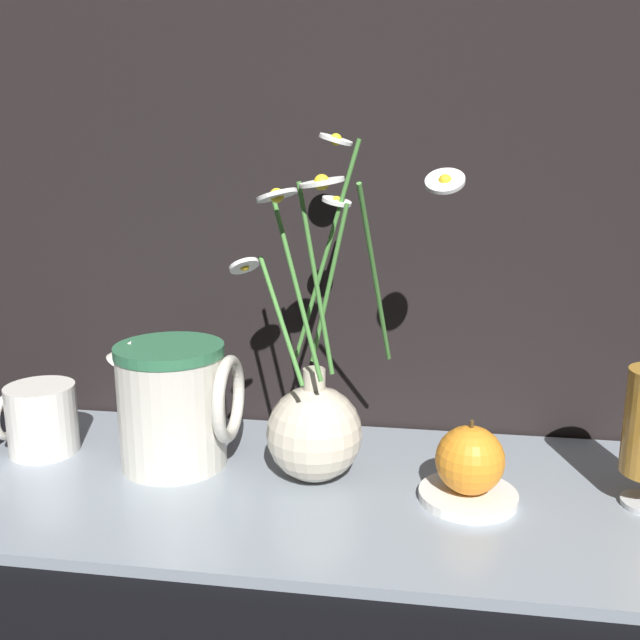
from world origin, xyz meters
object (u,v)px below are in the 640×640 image
object	(u,v)px
orange_fruit	(470,460)
ceramic_pitcher	(174,400)
yellow_mug	(40,419)
vase_with_flowers	(315,421)

from	to	relation	value
orange_fruit	ceramic_pitcher	bearing A→B (deg)	173.14
yellow_mug	orange_fruit	world-z (taller)	orange_fruit
orange_fruit	yellow_mug	bearing A→B (deg)	174.54
vase_with_flowers	orange_fruit	distance (m)	0.17
yellow_mug	ceramic_pitcher	world-z (taller)	ceramic_pitcher
yellow_mug	orange_fruit	distance (m)	0.52
vase_with_flowers	ceramic_pitcher	world-z (taller)	vase_with_flowers
ceramic_pitcher	yellow_mug	bearing A→B (deg)	177.24
yellow_mug	orange_fruit	size ratio (longest dim) A/B	1.15
vase_with_flowers	yellow_mug	xyz separation A→B (m)	(-0.34, 0.02, -0.03)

